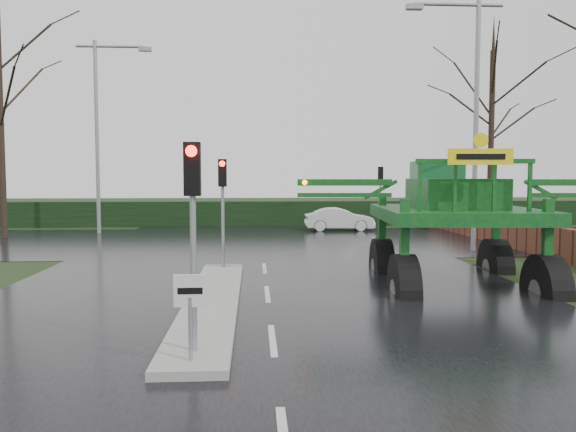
{
  "coord_description": "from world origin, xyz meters",
  "views": [
    {
      "loc": [
        -0.32,
        -9.99,
        2.98
      ],
      "look_at": [
        0.52,
        3.97,
        2.0
      ],
      "focal_mm": 35.0,
      "sensor_mm": 36.0,
      "label": 1
    }
  ],
  "objects": [
    {
      "name": "road_cross",
      "position": [
        0.0,
        16.0,
        0.01
      ],
      "size": [
        80.0,
        12.0,
        0.02
      ],
      "primitive_type": "cube",
      "color": "black",
      "rests_on": "ground"
    },
    {
      "name": "street_light_right",
      "position": [
        8.19,
        12.0,
        5.99
      ],
      "size": [
        3.85,
        0.3,
        10.0
      ],
      "color": "gray",
      "rests_on": "ground"
    },
    {
      "name": "traffic_signal_mid",
      "position": [
        -1.3,
        7.49,
        2.59
      ],
      "size": [
        0.26,
        0.33,
        3.52
      ],
      "color": "gray",
      "rests_on": "ground"
    },
    {
      "name": "street_light_left_far",
      "position": [
        -8.19,
        20.0,
        5.99
      ],
      "size": [
        3.85,
        0.3,
        10.0
      ],
      "color": "gray",
      "rests_on": "ground"
    },
    {
      "name": "tree_right_far",
      "position": [
        13.0,
        21.0,
        6.5
      ],
      "size": [
        7.0,
        7.0,
        12.05
      ],
      "color": "black",
      "rests_on": "ground"
    },
    {
      "name": "brick_wall",
      "position": [
        10.5,
        16.0,
        0.6
      ],
      "size": [
        0.4,
        20.0,
        1.2
      ],
      "primitive_type": "cube",
      "color": "#592D1E",
      "rests_on": "ground"
    },
    {
      "name": "keep_left_sign",
      "position": [
        -1.3,
        -1.5,
        1.06
      ],
      "size": [
        0.5,
        0.07,
        1.35
      ],
      "color": "gray",
      "rests_on": "ground"
    },
    {
      "name": "median_island",
      "position": [
        -1.3,
        3.0,
        0.09
      ],
      "size": [
        1.2,
        10.0,
        0.16
      ],
      "primitive_type": "cube",
      "color": "gray",
      "rests_on": "ground"
    },
    {
      "name": "road_main",
      "position": [
        0.0,
        10.0,
        0.0
      ],
      "size": [
        14.0,
        80.0,
        0.02
      ],
      "primitive_type": "cube",
      "color": "black",
      "rests_on": "ground"
    },
    {
      "name": "hedge_row",
      "position": [
        0.0,
        24.0,
        0.75
      ],
      "size": [
        44.0,
        0.9,
        1.5
      ],
      "primitive_type": "cube",
      "color": "black",
      "rests_on": "ground"
    },
    {
      "name": "crop_sprayer",
      "position": [
        3.52,
        4.25,
        2.4
      ],
      "size": [
        9.07,
        5.93,
        5.07
      ],
      "rotation": [
        0.0,
        0.0,
        -0.07
      ],
      "color": "black",
      "rests_on": "ground"
    },
    {
      "name": "white_sedan",
      "position": [
        4.36,
        20.64,
        0.0
      ],
      "size": [
        3.8,
        1.33,
        1.25
      ],
      "primitive_type": "imported",
      "rotation": [
        0.0,
        0.0,
        1.57
      ],
      "color": "silver",
      "rests_on": "ground"
    },
    {
      "name": "traffic_signal_far",
      "position": [
        6.5,
        20.01,
        2.59
      ],
      "size": [
        0.26,
        0.33,
        3.52
      ],
      "rotation": [
        0.0,
        0.0,
        3.14
      ],
      "color": "gray",
      "rests_on": "ground"
    },
    {
      "name": "ground",
      "position": [
        0.0,
        0.0,
        0.0
      ],
      "size": [
        140.0,
        140.0,
        0.0
      ],
      "primitive_type": "plane",
      "color": "black",
      "rests_on": "ground"
    },
    {
      "name": "traffic_signal_near",
      "position": [
        -1.3,
        -1.01,
        2.59
      ],
      "size": [
        0.26,
        0.33,
        3.52
      ],
      "color": "gray",
      "rests_on": "ground"
    }
  ]
}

